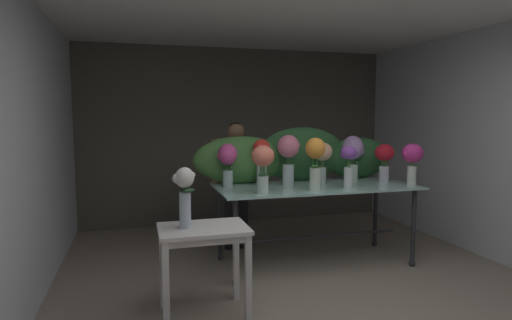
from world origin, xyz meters
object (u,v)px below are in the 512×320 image
(florist, at_px, (236,171))
(vase_rosy_peonies, at_px, (289,154))
(vase_scarlet_snapdragons, at_px, (261,158))
(vase_white_roses_tall, at_px, (185,193))
(vase_fuchsia_stock, at_px, (227,160))
(vase_magenta_lilies, at_px, (412,158))
(vase_coral_ranunculus, at_px, (263,163))
(side_table_white, at_px, (203,240))
(vase_lilac_carnations, at_px, (352,153))
(vase_crimson_tulips, at_px, (384,158))
(display_table_glass, at_px, (315,196))
(vase_peach_anemones, at_px, (322,156))
(vase_sunset_dahlias, at_px, (316,158))
(vase_violet_freesia, at_px, (348,162))

(florist, height_order, vase_rosy_peonies, florist)
(vase_scarlet_snapdragons, height_order, vase_white_roses_tall, vase_scarlet_snapdragons)
(vase_fuchsia_stock, bearing_deg, vase_magenta_lilies, -14.41)
(florist, xyz_separation_m, vase_fuchsia_stock, (-0.23, -0.59, 0.20))
(vase_magenta_lilies, height_order, vase_coral_ranunculus, vase_coral_ranunculus)
(vase_scarlet_snapdragons, height_order, vase_magenta_lilies, vase_scarlet_snapdragons)
(side_table_white, xyz_separation_m, vase_lilac_carnations, (1.91, 1.07, 0.58))
(vase_rosy_peonies, distance_m, vase_crimson_tulips, 1.15)
(display_table_glass, xyz_separation_m, vase_peach_anemones, (0.13, 0.12, 0.43))
(vase_sunset_dahlias, relative_size, vase_violet_freesia, 1.21)
(vase_lilac_carnations, bearing_deg, vase_fuchsia_stock, -180.00)
(vase_rosy_peonies, bearing_deg, vase_white_roses_tall, -141.95)
(vase_scarlet_snapdragons, relative_size, vase_white_roses_tall, 1.03)
(vase_rosy_peonies, distance_m, vase_lilac_carnations, 0.84)
(vase_lilac_carnations, xyz_separation_m, vase_violet_freesia, (-0.28, -0.42, -0.06))
(display_table_glass, distance_m, vase_violet_freesia, 0.53)
(vase_coral_ranunculus, height_order, vase_crimson_tulips, vase_coral_ranunculus)
(vase_violet_freesia, bearing_deg, vase_rosy_peonies, 150.43)
(vase_scarlet_snapdragons, bearing_deg, vase_rosy_peonies, -19.43)
(vase_peach_anemones, distance_m, vase_magenta_lilies, 0.97)
(side_table_white, height_order, vase_sunset_dahlias, vase_sunset_dahlias)
(vase_scarlet_snapdragons, relative_size, vase_crimson_tulips, 1.16)
(vase_lilac_carnations, relative_size, vase_white_roses_tall, 1.07)
(vase_fuchsia_stock, bearing_deg, vase_peach_anemones, -2.90)
(vase_fuchsia_stock, height_order, vase_white_roses_tall, vase_fuchsia_stock)
(vase_scarlet_snapdragons, relative_size, vase_magenta_lilies, 1.09)
(display_table_glass, relative_size, vase_white_roses_tall, 4.42)
(florist, bearing_deg, display_table_glass, -46.69)
(vase_rosy_peonies, height_order, vase_crimson_tulips, vase_rosy_peonies)
(vase_rosy_peonies, height_order, vase_peach_anemones, vase_rosy_peonies)
(display_table_glass, height_order, vase_lilac_carnations, vase_lilac_carnations)
(vase_crimson_tulips, bearing_deg, vase_rosy_peonies, 177.07)
(florist, xyz_separation_m, vase_white_roses_tall, (-0.81, -1.66, 0.06))
(vase_lilac_carnations, relative_size, vase_fuchsia_stock, 1.14)
(vase_peach_anemones, xyz_separation_m, vase_white_roses_tall, (-1.65, -1.02, -0.16))
(vase_coral_ranunculus, bearing_deg, vase_lilac_carnations, 21.51)
(vase_peach_anemones, xyz_separation_m, vase_crimson_tulips, (0.73, -0.11, -0.03))
(vase_rosy_peonies, xyz_separation_m, vase_coral_ranunculus, (-0.40, -0.38, -0.04))
(display_table_glass, xyz_separation_m, florist, (-0.72, 0.76, 0.20))
(vase_rosy_peonies, bearing_deg, display_table_glass, -12.46)
(vase_scarlet_snapdragons, xyz_separation_m, vase_white_roses_tall, (-0.95, -1.06, -0.15))
(vase_magenta_lilies, height_order, vase_fuchsia_stock, vase_fuchsia_stock)
(vase_lilac_carnations, xyz_separation_m, vase_white_roses_tall, (-2.06, -1.07, -0.18))
(vase_crimson_tulips, distance_m, vase_white_roses_tall, 2.55)
(side_table_white, height_order, vase_magenta_lilies, vase_magenta_lilies)
(vase_rosy_peonies, distance_m, vase_fuchsia_stock, 0.67)
(vase_scarlet_snapdragons, bearing_deg, vase_white_roses_tall, -131.91)
(vase_peach_anemones, relative_size, vase_coral_ranunculus, 0.97)
(vase_white_roses_tall, bearing_deg, vase_scarlet_snapdragons, 48.09)
(vase_rosy_peonies, relative_size, vase_scarlet_snapdragons, 1.10)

